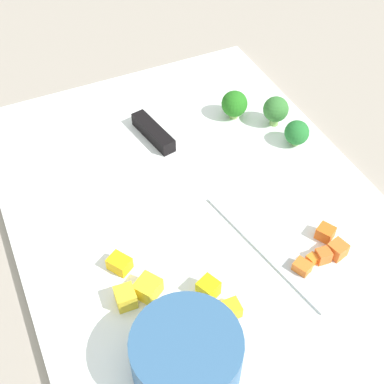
# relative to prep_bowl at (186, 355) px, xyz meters

# --- Properties ---
(ground_plane) EXTENTS (4.00, 4.00, 0.00)m
(ground_plane) POSITION_rel_prep_bowl_xyz_m (0.17, -0.09, -0.03)
(ground_plane) COLOR gray
(cutting_board) EXTENTS (0.51, 0.39, 0.01)m
(cutting_board) POSITION_rel_prep_bowl_xyz_m (0.17, -0.09, -0.03)
(cutting_board) COLOR white
(cutting_board) RESTS_ON ground_plane
(prep_bowl) EXTENTS (0.09, 0.09, 0.05)m
(prep_bowl) POSITION_rel_prep_bowl_xyz_m (0.00, 0.00, 0.00)
(prep_bowl) COLOR #34608E
(prep_bowl) RESTS_ON cutting_board
(chef_knife) EXTENTS (0.33, 0.08, 0.02)m
(chef_knife) POSITION_rel_prep_bowl_xyz_m (0.21, -0.10, -0.02)
(chef_knife) COLOR silver
(chef_knife) RESTS_ON cutting_board
(carrot_dice_0) EXTENTS (0.02, 0.02, 0.01)m
(carrot_dice_0) POSITION_rel_prep_bowl_xyz_m (0.04, -0.14, -0.02)
(carrot_dice_0) COLOR orange
(carrot_dice_0) RESTS_ON cutting_board
(carrot_dice_1) EXTENTS (0.02, 0.02, 0.02)m
(carrot_dice_1) POSITION_rel_prep_bowl_xyz_m (0.04, -0.18, -0.01)
(carrot_dice_1) COLOR orange
(carrot_dice_1) RESTS_ON cutting_board
(carrot_dice_2) EXTENTS (0.01, 0.01, 0.01)m
(carrot_dice_2) POSITION_rel_prep_bowl_xyz_m (0.04, -0.17, -0.02)
(carrot_dice_2) COLOR orange
(carrot_dice_2) RESTS_ON cutting_board
(carrot_dice_3) EXTENTS (0.01, 0.01, 0.01)m
(carrot_dice_3) POSITION_rel_prep_bowl_xyz_m (0.04, -0.16, -0.02)
(carrot_dice_3) COLOR orange
(carrot_dice_3) RESTS_ON cutting_board
(carrot_dice_4) EXTENTS (0.02, 0.02, 0.01)m
(carrot_dice_4) POSITION_rel_prep_bowl_xyz_m (0.07, -0.19, -0.02)
(carrot_dice_4) COLOR orange
(carrot_dice_4) RESTS_ON cutting_board
(pepper_dice_0) EXTENTS (0.02, 0.02, 0.02)m
(pepper_dice_0) POSITION_rel_prep_bowl_xyz_m (0.08, 0.02, -0.01)
(pepper_dice_0) COLOR yellow
(pepper_dice_0) RESTS_ON cutting_board
(pepper_dice_1) EXTENTS (0.03, 0.03, 0.02)m
(pepper_dice_1) POSITION_rel_prep_bowl_xyz_m (0.08, 0.00, -0.01)
(pepper_dice_1) COLOR yellow
(pepper_dice_1) RESTS_ON cutting_board
(pepper_dice_2) EXTENTS (0.03, 0.03, 0.01)m
(pepper_dice_2) POSITION_rel_prep_bowl_xyz_m (0.12, 0.02, -0.02)
(pepper_dice_2) COLOR yellow
(pepper_dice_2) RESTS_ON cutting_board
(pepper_dice_3) EXTENTS (0.02, 0.02, 0.02)m
(pepper_dice_3) POSITION_rel_prep_bowl_xyz_m (0.06, -0.05, -0.01)
(pepper_dice_3) COLOR yellow
(pepper_dice_3) RESTS_ON cutting_board
(pepper_dice_4) EXTENTS (0.02, 0.02, 0.01)m
(pepper_dice_4) POSITION_rel_prep_bowl_xyz_m (0.03, -0.06, -0.02)
(pepper_dice_4) COLOR yellow
(pepper_dice_4) RESTS_ON cutting_board
(broccoli_floret_0) EXTENTS (0.03, 0.03, 0.04)m
(broccoli_floret_0) POSITION_rel_prep_bowl_xyz_m (0.24, -0.23, 0.00)
(broccoli_floret_0) COLOR #8BBC60
(broccoli_floret_0) RESTS_ON cutting_board
(broccoli_floret_1) EXTENTS (0.03, 0.03, 0.03)m
(broccoli_floret_1) POSITION_rel_prep_bowl_xyz_m (0.20, -0.24, -0.01)
(broccoli_floret_1) COLOR #8CBB6D
(broccoli_floret_1) RESTS_ON cutting_board
(broccoli_floret_2) EXTENTS (0.03, 0.03, 0.04)m
(broccoli_floret_2) POSITION_rel_prep_bowl_xyz_m (0.28, -0.19, -0.00)
(broccoli_floret_2) COLOR #95C165
(broccoli_floret_2) RESTS_ON cutting_board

